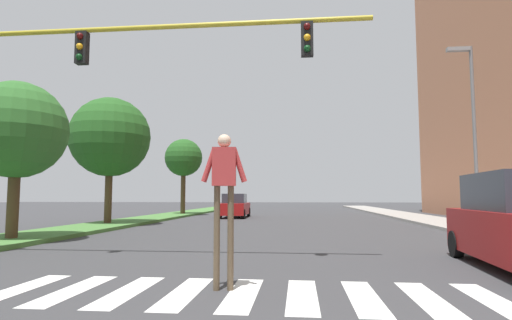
{
  "coord_description": "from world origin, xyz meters",
  "views": [
    {
      "loc": [
        0.86,
        1.07,
        1.48
      ],
      "look_at": [
        -0.52,
        14.38,
        2.66
      ],
      "focal_mm": 28.78,
      "sensor_mm": 36.0,
      "label": 1
    }
  ],
  "objects_px": {
    "tree_far": "(110,137)",
    "pedestrian_performer": "(224,185)",
    "tree_mid": "(17,130)",
    "traffic_light_gantry": "(82,76)",
    "sedan_midblock": "(235,206)",
    "tree_distant": "(184,158)",
    "street_lamp_right": "(472,119)"
  },
  "relations": [
    {
      "from": "tree_far",
      "to": "pedestrian_performer",
      "type": "distance_m",
      "value": 16.03
    },
    {
      "from": "tree_mid",
      "to": "tree_far",
      "type": "relative_size",
      "value": 0.8
    },
    {
      "from": "tree_mid",
      "to": "tree_far",
      "type": "bearing_deg",
      "value": 93.16
    },
    {
      "from": "traffic_light_gantry",
      "to": "sedan_midblock",
      "type": "xyz_separation_m",
      "value": [
        0.79,
        19.09,
        -3.64
      ]
    },
    {
      "from": "tree_mid",
      "to": "tree_distant",
      "type": "height_order",
      "value": "tree_distant"
    },
    {
      "from": "tree_distant",
      "to": "traffic_light_gantry",
      "type": "height_order",
      "value": "traffic_light_gantry"
    },
    {
      "from": "sedan_midblock",
      "to": "traffic_light_gantry",
      "type": "bearing_deg",
      "value": -92.36
    },
    {
      "from": "tree_mid",
      "to": "traffic_light_gantry",
      "type": "xyz_separation_m",
      "value": [
        3.96,
        -3.13,
        0.77
      ]
    },
    {
      "from": "tree_far",
      "to": "street_lamp_right",
      "type": "distance_m",
      "value": 16.82
    },
    {
      "from": "tree_distant",
      "to": "tree_far",
      "type": "bearing_deg",
      "value": -93.62
    },
    {
      "from": "tree_mid",
      "to": "traffic_light_gantry",
      "type": "relative_size",
      "value": 0.51
    },
    {
      "from": "tree_far",
      "to": "traffic_light_gantry",
      "type": "relative_size",
      "value": 0.63
    },
    {
      "from": "pedestrian_performer",
      "to": "tree_far",
      "type": "bearing_deg",
      "value": 122.11
    },
    {
      "from": "tree_far",
      "to": "street_lamp_right",
      "type": "relative_size",
      "value": 0.85
    },
    {
      "from": "sedan_midblock",
      "to": "tree_mid",
      "type": "bearing_deg",
      "value": -106.55
    },
    {
      "from": "tree_mid",
      "to": "tree_distant",
      "type": "xyz_separation_m",
      "value": [
        0.28,
        18.55,
        0.79
      ]
    },
    {
      "from": "street_lamp_right",
      "to": "tree_far",
      "type": "bearing_deg",
      "value": 171.08
    },
    {
      "from": "street_lamp_right",
      "to": "sedan_midblock",
      "type": "distance_m",
      "value": 16.38
    },
    {
      "from": "tree_distant",
      "to": "traffic_light_gantry",
      "type": "distance_m",
      "value": 21.99
    },
    {
      "from": "traffic_light_gantry",
      "to": "tree_far",
      "type": "bearing_deg",
      "value": 112.33
    },
    {
      "from": "tree_mid",
      "to": "traffic_light_gantry",
      "type": "height_order",
      "value": "traffic_light_gantry"
    },
    {
      "from": "tree_far",
      "to": "tree_mid",
      "type": "bearing_deg",
      "value": -86.84
    },
    {
      "from": "tree_mid",
      "to": "sedan_midblock",
      "type": "distance_m",
      "value": 16.9
    },
    {
      "from": "street_lamp_right",
      "to": "pedestrian_performer",
      "type": "bearing_deg",
      "value": -127.41
    },
    {
      "from": "traffic_light_gantry",
      "to": "pedestrian_performer",
      "type": "xyz_separation_m",
      "value": [
        4.02,
        -2.73,
        -2.74
      ]
    },
    {
      "from": "tree_far",
      "to": "sedan_midblock",
      "type": "distance_m",
      "value": 10.58
    },
    {
      "from": "traffic_light_gantry",
      "to": "pedestrian_performer",
      "type": "relative_size",
      "value": 4.04
    },
    {
      "from": "tree_mid",
      "to": "pedestrian_performer",
      "type": "height_order",
      "value": "tree_mid"
    },
    {
      "from": "tree_mid",
      "to": "traffic_light_gantry",
      "type": "distance_m",
      "value": 5.1
    },
    {
      "from": "tree_mid",
      "to": "street_lamp_right",
      "type": "xyz_separation_m",
      "value": [
        16.2,
        4.9,
        0.97
      ]
    },
    {
      "from": "tree_distant",
      "to": "pedestrian_performer",
      "type": "bearing_deg",
      "value": -72.51
    },
    {
      "from": "tree_distant",
      "to": "sedan_midblock",
      "type": "xyz_separation_m",
      "value": [
        4.46,
        -2.58,
        -3.66
      ]
    }
  ]
}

